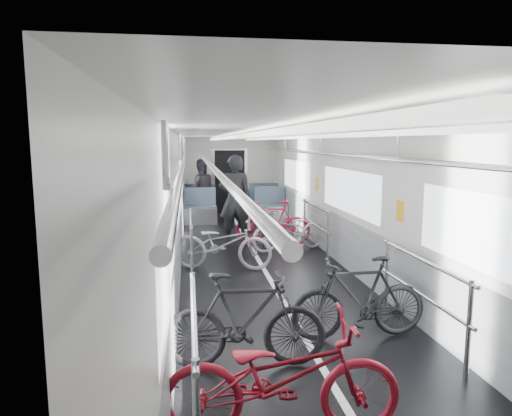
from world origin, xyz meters
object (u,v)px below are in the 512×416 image
at_px(bike_right_near, 359,298).
at_px(bike_right_far, 273,223).
at_px(bike_left_mid, 245,320).
at_px(bike_left_far, 222,244).
at_px(bike_aisle, 265,226).
at_px(person_seated, 201,189).
at_px(person_standing, 235,200).
at_px(bike_left_near, 282,377).
at_px(bike_right_mid, 290,230).

bearing_deg(bike_right_near, bike_right_far, 179.78).
relative_size(bike_left_mid, bike_left_far, 0.92).
xyz_separation_m(bike_aisle, person_seated, (-1.31, 3.67, 0.48)).
bearing_deg(bike_right_far, person_standing, -90.39).
relative_size(bike_left_near, person_seated, 1.03).
xyz_separation_m(bike_aisle, person_standing, (-0.65, 0.10, 0.59)).
height_order(bike_left_mid, person_standing, person_standing).
relative_size(bike_right_far, person_seated, 0.93).
bearing_deg(bike_right_far, bike_left_mid, -1.11).
xyz_separation_m(bike_left_far, bike_right_near, (1.35, -3.13, 0.02)).
height_order(bike_left_mid, person_seated, person_seated).
xyz_separation_m(bike_left_near, bike_aisle, (0.98, 6.64, -0.08)).
bearing_deg(bike_left_far, bike_right_mid, -37.26).
relative_size(bike_left_near, bike_right_mid, 1.09).
bearing_deg(person_seated, bike_left_far, 90.70).
xyz_separation_m(bike_left_near, person_seated, (-0.33, 10.31, 0.41)).
bearing_deg(bike_right_near, bike_left_far, -158.02).
relative_size(bike_aisle, person_seated, 0.87).
distance_m(bike_left_near, person_standing, 6.76).
height_order(bike_right_mid, person_seated, person_seated).
bearing_deg(bike_left_mid, person_seated, 5.93).
xyz_separation_m(bike_left_mid, bike_right_mid, (1.54, 4.84, -0.05)).
xyz_separation_m(bike_right_near, bike_aisle, (-0.27, 5.02, -0.08)).
distance_m(bike_left_near, bike_right_far, 6.65).
bearing_deg(bike_right_mid, bike_left_far, -65.43).
height_order(bike_left_near, bike_right_mid, bike_left_near).
relative_size(bike_right_near, bike_aisle, 1.04).
bearing_deg(bike_right_near, person_seated, -171.13).
height_order(bike_left_far, bike_right_far, bike_right_far).
distance_m(bike_left_mid, person_seated, 9.20).
relative_size(bike_left_near, bike_aisle, 1.18).
relative_size(bike_right_mid, bike_right_far, 1.02).
distance_m(bike_left_mid, person_standing, 5.66).
height_order(bike_right_far, person_seated, person_seated).
height_order(bike_left_near, person_standing, person_standing).
bearing_deg(bike_left_mid, person_standing, -0.03).
bearing_deg(bike_aisle, bike_left_near, -91.58).
height_order(bike_left_near, bike_left_mid, bike_left_mid).
bearing_deg(person_standing, bike_aisle, 179.12).
xyz_separation_m(bike_left_far, bike_right_far, (1.25, 1.81, 0.03)).
distance_m(bike_left_near, bike_left_mid, 1.13).
height_order(bike_right_near, bike_aisle, bike_right_near).
height_order(bike_left_mid, bike_left_far, bike_left_mid).
relative_size(bike_left_near, bike_right_near, 1.14).
xyz_separation_m(bike_right_near, person_seated, (-1.57, 8.69, 0.40)).
distance_m(bike_right_mid, person_standing, 1.43).
bearing_deg(bike_right_mid, bike_right_far, -171.29).
bearing_deg(bike_left_near, bike_right_far, -4.87).
distance_m(bike_left_far, person_seated, 5.58).
bearing_deg(bike_aisle, bike_right_far, -19.68).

